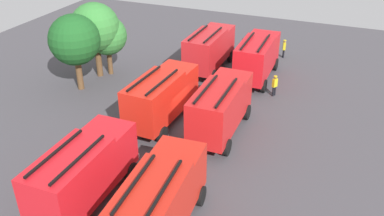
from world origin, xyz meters
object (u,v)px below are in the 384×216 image
at_px(firefighter_2, 275,85).
at_px(fire_truck_4, 162,96).
at_px(tree_2, 107,36).
at_px(traffic_cone_0, 114,128).
at_px(fire_truck_0, 160,200).
at_px(fire_truck_1, 221,106).
at_px(tree_0, 74,40).
at_px(fire_truck_3, 84,171).
at_px(firefighter_1, 243,46).
at_px(fire_truck_2, 257,56).
at_px(tree_1, 95,28).
at_px(fire_truck_5, 210,48).
at_px(firefighter_0, 284,48).

bearing_deg(firefighter_2, fire_truck_4, 75.89).
height_order(tree_2, traffic_cone_0, tree_2).
relative_size(fire_truck_0, fire_truck_1, 1.02).
bearing_deg(tree_0, tree_2, -9.88).
relative_size(fire_truck_3, firefighter_1, 4.04).
distance_m(fire_truck_2, tree_1, 14.10).
height_order(fire_truck_4, fire_truck_5, same).
bearing_deg(traffic_cone_0, firefighter_2, -42.82).
bearing_deg(firefighter_1, fire_truck_4, -4.48).
bearing_deg(tree_2, fire_truck_2, -72.88).
bearing_deg(fire_truck_3, fire_truck_5, -0.04).
bearing_deg(tree_0, firefighter_0, -46.78).
xyz_separation_m(firefighter_2, tree_0, (-4.92, 15.32, 3.30)).
height_order(fire_truck_4, firefighter_1, fire_truck_4).
bearing_deg(tree_0, firefighter_1, -40.36).
xyz_separation_m(fire_truck_1, firefighter_2, (7.11, -2.20, -1.17)).
height_order(fire_truck_0, tree_2, tree_2).
bearing_deg(tree_2, firefighter_2, -85.03).
xyz_separation_m(fire_truck_5, firefighter_1, (4.57, -1.91, -1.14)).
relative_size(fire_truck_3, fire_truck_4, 0.99).
distance_m(fire_truck_4, tree_1, 10.47).
height_order(fire_truck_3, traffic_cone_0, fire_truck_3).
bearing_deg(tree_1, traffic_cone_0, -140.91).
distance_m(firefighter_1, tree_0, 16.58).
relative_size(fire_truck_1, fire_truck_5, 1.00).
relative_size(fire_truck_4, firefighter_2, 4.16).
relative_size(fire_truck_0, tree_1, 1.12).
height_order(firefighter_0, tree_0, tree_0).
distance_m(fire_truck_0, tree_2, 20.35).
xyz_separation_m(fire_truck_2, tree_0, (-7.49, 13.12, 2.13)).
bearing_deg(tree_1, tree_0, -179.78).
relative_size(firefighter_0, tree_2, 0.34).
bearing_deg(tree_0, traffic_cone_0, -127.65).
relative_size(fire_truck_5, tree_1, 1.10).
distance_m(firefighter_0, firefighter_1, 3.99).
distance_m(fire_truck_2, fire_truck_5, 4.52).
distance_m(fire_truck_4, traffic_cone_0, 3.98).
relative_size(firefighter_0, tree_1, 0.27).
height_order(fire_truck_0, firefighter_1, fire_truck_0).
xyz_separation_m(fire_truck_0, fire_truck_3, (0.50, 4.69, 0.00)).
bearing_deg(fire_truck_3, firefighter_2, -22.14).
bearing_deg(fire_truck_4, tree_2, 56.19).
distance_m(firefighter_0, traffic_cone_0, 20.04).
bearing_deg(fire_truck_0, fire_truck_5, 9.96).
bearing_deg(fire_truck_4, tree_0, 77.58).
relative_size(fire_truck_2, tree_0, 1.14).
distance_m(fire_truck_2, fire_truck_3, 19.57).
bearing_deg(tree_1, fire_truck_4, -120.71).
bearing_deg(firefighter_0, tree_1, 19.75).
bearing_deg(firefighter_0, fire_truck_1, 68.86).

